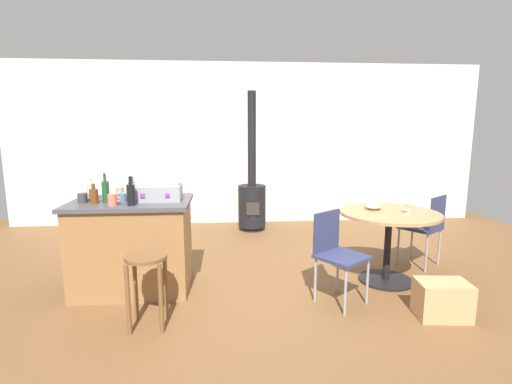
% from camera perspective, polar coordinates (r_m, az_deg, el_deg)
% --- Properties ---
extents(ground_plane, '(8.80, 8.80, 0.00)m').
position_cam_1_polar(ground_plane, '(4.02, 1.26, -14.24)').
color(ground_plane, brown).
extents(back_wall, '(8.00, 0.10, 2.70)m').
position_cam_1_polar(back_wall, '(6.47, -1.25, 7.22)').
color(back_wall, beige).
rests_on(back_wall, ground_plane).
extents(kitchen_island, '(1.16, 0.78, 0.92)m').
position_cam_1_polar(kitchen_island, '(4.03, -18.12, -7.64)').
color(kitchen_island, olive).
rests_on(kitchen_island, ground_plane).
extents(wooden_stool, '(0.34, 0.34, 0.61)m').
position_cam_1_polar(wooden_stool, '(3.27, -16.23, -11.80)').
color(wooden_stool, brown).
rests_on(wooden_stool, ground_plane).
extents(dining_table, '(1.03, 1.03, 0.76)m').
position_cam_1_polar(dining_table, '(4.22, 19.45, -5.22)').
color(dining_table, black).
rests_on(dining_table, ground_plane).
extents(folding_chair_near, '(0.56, 0.56, 0.86)m').
position_cam_1_polar(folding_chair_near, '(3.64, 12.05, -8.58)').
color(folding_chair_near, navy).
rests_on(folding_chair_near, ground_plane).
extents(folding_chair_far, '(0.56, 0.56, 0.86)m').
position_cam_1_polar(folding_chair_far, '(4.86, 24.40, -4.52)').
color(folding_chair_far, navy).
rests_on(folding_chair_far, ground_plane).
extents(wood_stove, '(0.44, 0.45, 2.19)m').
position_cam_1_polar(wood_stove, '(6.02, -0.62, -0.78)').
color(wood_stove, black).
rests_on(wood_stove, ground_plane).
extents(toolbox, '(0.47, 0.27, 0.18)m').
position_cam_1_polar(toolbox, '(3.83, -14.71, -0.05)').
color(toolbox, gray).
rests_on(toolbox, kitchen_island).
extents(bottle_0, '(0.08, 0.08, 0.22)m').
position_cam_1_polar(bottle_0, '(4.10, -18.24, 0.40)').
color(bottle_0, '#194C23').
rests_on(bottle_0, kitchen_island).
extents(bottle_1, '(0.08, 0.08, 0.22)m').
position_cam_1_polar(bottle_1, '(4.08, -23.69, 0.07)').
color(bottle_1, '#B7B2AD').
rests_on(bottle_1, kitchen_island).
extents(bottle_2, '(0.06, 0.06, 0.29)m').
position_cam_1_polar(bottle_2, '(3.88, -21.88, 0.10)').
color(bottle_2, '#194C23').
rests_on(bottle_2, kitchen_island).
extents(bottle_3, '(0.08, 0.08, 0.27)m').
position_cam_1_polar(bottle_3, '(3.66, -18.42, -0.31)').
color(bottle_3, black).
rests_on(bottle_3, kitchen_island).
extents(bottle_4, '(0.08, 0.08, 0.19)m').
position_cam_1_polar(bottle_4, '(3.88, -23.35, -0.54)').
color(bottle_4, '#603314').
rests_on(bottle_4, kitchen_island).
extents(bottle_5, '(0.07, 0.07, 0.25)m').
position_cam_1_polar(bottle_5, '(4.07, -21.83, 0.33)').
color(bottle_5, maroon).
rests_on(bottle_5, kitchen_island).
extents(cup_0, '(0.12, 0.08, 0.11)m').
position_cam_1_polar(cup_0, '(3.72, -20.92, -1.12)').
color(cup_0, '#DB6651').
rests_on(cup_0, kitchen_island).
extents(cup_1, '(0.12, 0.08, 0.10)m').
position_cam_1_polar(cup_1, '(4.19, -19.88, 0.03)').
color(cup_1, tan).
rests_on(cup_1, kitchen_island).
extents(cup_2, '(0.13, 0.09, 0.09)m').
position_cam_1_polar(cup_2, '(3.98, -24.77, -0.81)').
color(cup_2, '#383838').
rests_on(cup_2, kitchen_island).
extents(cup_3, '(0.12, 0.08, 0.08)m').
position_cam_1_polar(cup_3, '(3.90, -19.58, -0.77)').
color(cup_3, '#4C7099').
rests_on(cup_3, kitchen_island).
extents(wine_glass, '(0.07, 0.07, 0.14)m').
position_cam_1_polar(wine_glass, '(4.13, 22.14, -1.66)').
color(wine_glass, silver).
rests_on(wine_glass, dining_table).
extents(serving_bowl, '(0.18, 0.18, 0.07)m').
position_cam_1_polar(serving_bowl, '(4.25, 17.33, -2.06)').
color(serving_bowl, tan).
rests_on(serving_bowl, dining_table).
extents(cardboard_box, '(0.46, 0.33, 0.32)m').
position_cam_1_polar(cardboard_box, '(3.76, 26.38, -14.40)').
color(cardboard_box, tan).
rests_on(cardboard_box, ground_plane).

